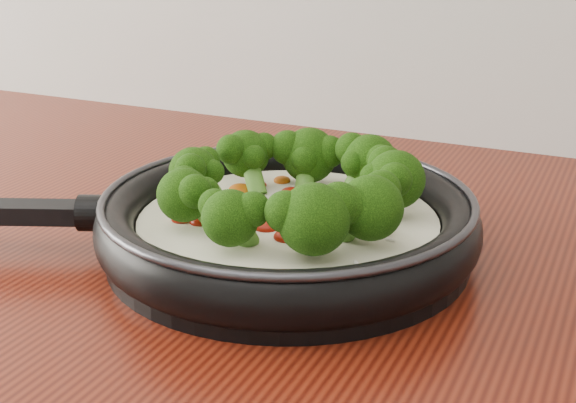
% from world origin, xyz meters
% --- Properties ---
extents(skillet, '(0.56, 0.44, 0.10)m').
position_xyz_m(skillet, '(0.07, 1.08, 0.94)').
color(skillet, black).
rests_on(skillet, counter).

